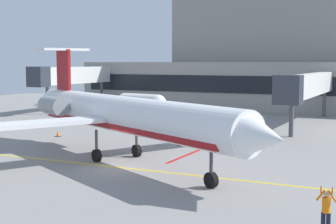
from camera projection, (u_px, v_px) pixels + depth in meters
name	position (u px, v px, depth m)	size (l,w,h in m)	color
ground	(116.00, 169.00, 33.14)	(120.00, 120.00, 0.11)	gray
terminal_building	(298.00, 65.00, 73.66)	(68.51, 13.33, 17.80)	gray
jet_bridge_west	(309.00, 86.00, 54.09)	(2.40, 23.52, 5.82)	silver
jet_bridge_east	(71.00, 76.00, 71.62)	(2.40, 17.23, 6.37)	silver
regional_jet	(122.00, 115.00, 35.41)	(26.74, 19.92, 8.13)	white
pushback_tractor	(145.00, 120.00, 53.30)	(3.76, 2.96, 1.95)	#19389E
fuel_tank	(141.00, 102.00, 69.20)	(8.07, 3.29, 2.62)	white
marshaller	(326.00, 210.00, 20.36)	(0.83, 0.34, 1.99)	#191E33
safety_cone_alpha	(58.00, 134.00, 47.29)	(0.47, 0.47, 0.55)	orange
safety_cone_bravo	(180.00, 142.00, 42.27)	(0.47, 0.47, 0.55)	orange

